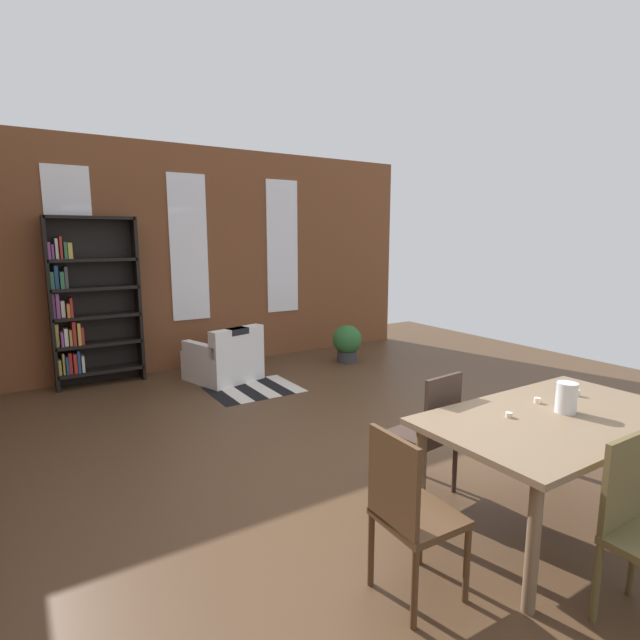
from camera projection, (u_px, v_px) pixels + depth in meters
name	position (u px, v px, depth m)	size (l,w,h in m)	color
ground_plane	(365.00, 485.00, 3.83)	(10.96, 10.96, 0.00)	#4F3623
back_wall_brick	(188.00, 259.00, 7.12)	(7.53, 0.12, 3.21)	brown
window_pane_0	(71.00, 249.00, 6.24)	(0.55, 0.02, 2.09)	white
window_pane_1	(189.00, 248.00, 7.04)	(0.55, 0.02, 2.09)	white
window_pane_2	(282.00, 247.00, 7.84)	(0.55, 0.02, 2.09)	white
dining_table	(556.00, 427.00, 3.19)	(1.80, 1.02, 0.78)	#7B644A
vase_on_table	(566.00, 398.00, 3.21)	(0.13, 0.13, 0.20)	silver
tealight_candle_0	(537.00, 400.00, 3.41)	(0.04, 0.04, 0.04)	silver
tealight_candle_1	(577.00, 393.00, 3.56)	(0.04, 0.04, 0.05)	silver
tealight_candle_2	(509.00, 415.00, 3.14)	(0.04, 0.04, 0.03)	silver
dining_chair_head_left	(409.00, 510.00, 2.55)	(0.41, 0.41, 0.95)	#4F351F
dining_chair_far_left	(430.00, 429.00, 3.63)	(0.44, 0.44, 0.95)	#3C2D26
bookshelf_tall	(88.00, 304.00, 6.28)	(1.08, 0.28, 2.18)	black
armchair_white	(225.00, 360.00, 6.63)	(0.99, 0.99, 0.75)	white
potted_plant_by_shelf	(347.00, 342.00, 7.57)	(0.45, 0.45, 0.58)	#333338
striped_rug	(254.00, 389.00, 6.24)	(1.10, 0.87, 0.01)	black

